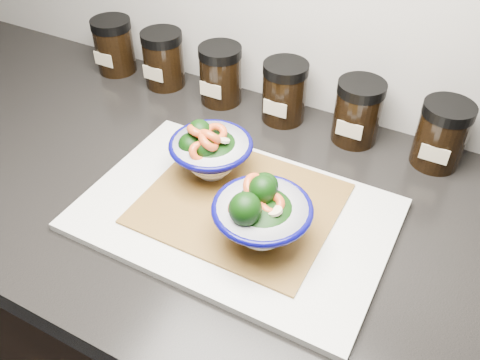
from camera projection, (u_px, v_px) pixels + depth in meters
The scene contains 12 objects.
cabinet at pixel (225, 352), 1.11m from camera, with size 3.43×0.58×0.86m, color black.
countertop at pixel (219, 203), 0.81m from camera, with size 3.50×0.60×0.04m, color black.
cutting_board at pixel (235, 214), 0.76m from camera, with size 0.45×0.30×0.01m, color beige.
bamboo_mat at pixel (240, 203), 0.76m from camera, with size 0.28×0.24×0.00m, color olive.
bowl_left at pixel (210, 152), 0.79m from camera, with size 0.13×0.13×0.10m.
bowl_right at pixel (261, 215), 0.68m from camera, with size 0.14×0.14×0.10m.
spice_jar_a at pixel (114, 46), 1.06m from camera, with size 0.08×0.08×0.11m.
spice_jar_b at pixel (163, 59), 1.01m from camera, with size 0.08×0.08×0.11m.
spice_jar_c at pixel (221, 75), 0.97m from camera, with size 0.08×0.08×0.11m.
spice_jar_d at pixel (284, 92), 0.92m from camera, with size 0.08×0.08×0.11m.
spice_jar_e at pixel (358, 112), 0.87m from camera, with size 0.08×0.08×0.11m.
spice_jar_f at pixel (441, 135), 0.82m from camera, with size 0.08×0.08×0.11m.
Camera 1 is at (0.31, 0.95, 1.44)m, focal length 38.00 mm.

